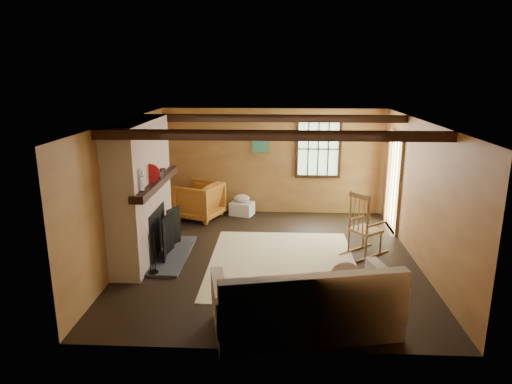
# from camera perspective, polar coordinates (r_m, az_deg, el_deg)

# --- Properties ---
(ground) EXTENTS (5.50, 5.50, 0.00)m
(ground) POSITION_cam_1_polar(r_m,az_deg,el_deg) (8.12, 1.88, -8.26)
(ground) COLOR black
(ground) RESTS_ON ground
(room_envelope) EXTENTS (5.02, 5.52, 2.44)m
(room_envelope) POSITION_cam_1_polar(r_m,az_deg,el_deg) (7.88, 3.62, 3.46)
(room_envelope) COLOR olive
(room_envelope) RESTS_ON ground
(fireplace) EXTENTS (1.02, 2.30, 2.40)m
(fireplace) POSITION_cam_1_polar(r_m,az_deg,el_deg) (8.10, -14.01, -0.51)
(fireplace) COLOR #A64C40
(fireplace) RESTS_ON ground
(rug) EXTENTS (2.50, 3.00, 0.01)m
(rug) POSITION_cam_1_polar(r_m,az_deg,el_deg) (7.93, 3.31, -8.83)
(rug) COLOR #CFB88A
(rug) RESTS_ON ground
(rocking_chair) EXTENTS (0.92, 0.87, 1.16)m
(rocking_chair) POSITION_cam_1_polar(r_m,az_deg,el_deg) (8.34, 13.33, -4.44)
(rocking_chair) COLOR tan
(rocking_chair) RESTS_ON ground
(sofa) EXTENTS (2.46, 1.47, 0.93)m
(sofa) POSITION_cam_1_polar(r_m,az_deg,el_deg) (5.91, 6.36, -14.09)
(sofa) COLOR beige
(sofa) RESTS_ON ground
(firewood_pile) EXTENTS (0.71, 0.13, 0.26)m
(firewood_pile) POSITION_cam_1_polar(r_m,az_deg,el_deg) (10.64, -8.90, -2.05)
(firewood_pile) COLOR brown
(firewood_pile) RESTS_ON ground
(laundry_basket) EXTENTS (0.59, 0.51, 0.30)m
(laundry_basket) POSITION_cam_1_polar(r_m,az_deg,el_deg) (10.45, -1.77, -2.07)
(laundry_basket) COLOR white
(laundry_basket) RESTS_ON ground
(basket_pillow) EXTENTS (0.40, 0.34, 0.18)m
(basket_pillow) POSITION_cam_1_polar(r_m,az_deg,el_deg) (10.38, -1.78, -0.80)
(basket_pillow) COLOR beige
(basket_pillow) RESTS_ON laundry_basket
(armchair) EXTENTS (1.16, 1.15, 0.82)m
(armchair) POSITION_cam_1_polar(r_m,az_deg,el_deg) (10.20, -7.12, -1.08)
(armchair) COLOR #BF6026
(armchair) RESTS_ON ground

